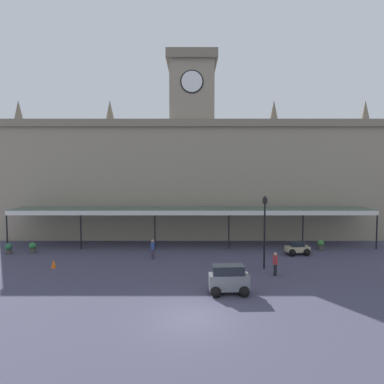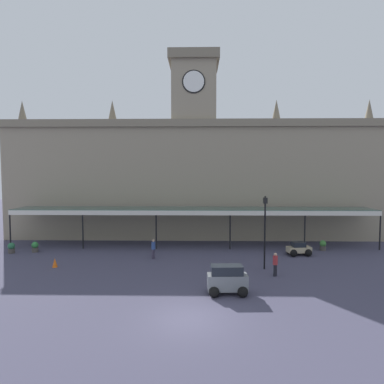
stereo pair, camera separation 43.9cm
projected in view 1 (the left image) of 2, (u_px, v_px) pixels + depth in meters
name	position (u px, v px, depth m)	size (l,w,h in m)	color
ground_plane	(192.00, 319.00, 15.76)	(140.00, 140.00, 0.00)	#403E53
station_building	(192.00, 175.00, 36.18)	(41.51, 5.77, 20.40)	gray
entrance_canopy	(192.00, 210.00, 31.31)	(35.68, 3.26, 3.80)	#38564C
car_beige_sedan	(297.00, 249.00, 28.12)	(2.14, 1.67, 1.19)	tan
car_grey_van	(229.00, 281.00, 19.00)	(2.43, 1.65, 1.77)	slate
pedestrian_beside_cars	(153.00, 248.00, 26.77)	(0.34, 0.37, 1.67)	#3F384C
pedestrian_crossing_forecourt	(275.00, 263.00, 22.41)	(0.34, 0.36, 1.67)	black
victorian_lamppost	(265.00, 224.00, 23.87)	(0.30, 0.30, 5.60)	black
traffic_cone	(54.00, 263.00, 24.24)	(0.40, 0.40, 0.71)	orange
planter_near_kerb	(33.00, 248.00, 28.81)	(0.60, 0.60, 0.96)	#47423D
planter_forecourt_centre	(9.00, 249.00, 28.40)	(0.60, 0.60, 0.96)	#47423D
planter_by_canopy	(321.00, 245.00, 29.93)	(0.60, 0.60, 0.96)	#47423D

